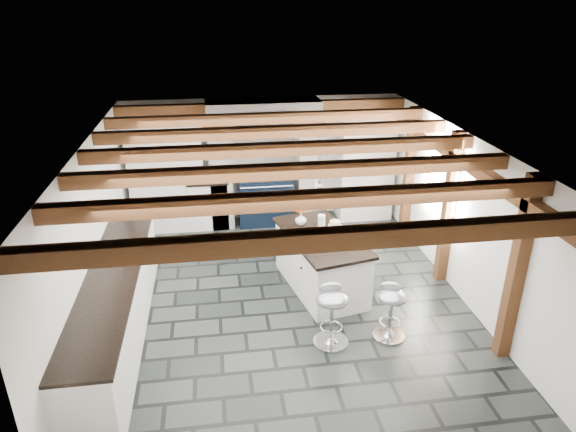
{
  "coord_description": "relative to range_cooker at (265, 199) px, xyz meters",
  "views": [
    {
      "loc": [
        -0.87,
        -6.22,
        4.05
      ],
      "look_at": [
        0.1,
        0.4,
        1.1
      ],
      "focal_mm": 32.0,
      "sensor_mm": 36.0,
      "label": 1
    }
  ],
  "objects": [
    {
      "name": "ground",
      "position": [
        0.0,
        -2.68,
        -0.47
      ],
      "size": [
        6.0,
        6.0,
        0.0
      ],
      "primitive_type": "plane",
      "color": "black",
      "rests_on": "ground"
    },
    {
      "name": "room_shell",
      "position": [
        -0.61,
        -1.26,
        0.6
      ],
      "size": [
        6.0,
        6.03,
        6.0
      ],
      "color": "white",
      "rests_on": "ground"
    },
    {
      "name": "range_cooker",
      "position": [
        0.0,
        0.0,
        0.0
      ],
      "size": [
        1.0,
        0.63,
        0.99
      ],
      "color": "black",
      "rests_on": "ground"
    },
    {
      "name": "kitchen_island",
      "position": [
        0.56,
        -2.46,
        -0.03
      ],
      "size": [
        1.23,
        1.86,
        1.13
      ],
      "rotation": [
        0.0,
        0.0,
        0.21
      ],
      "color": "white",
      "rests_on": "ground"
    },
    {
      "name": "bar_stool_near",
      "position": [
        1.18,
        -3.76,
        0.0
      ],
      "size": [
        0.48,
        0.48,
        0.76
      ],
      "rotation": [
        0.0,
        0.0,
        -0.38
      ],
      "color": "silver",
      "rests_on": "ground"
    },
    {
      "name": "bar_stool_far",
      "position": [
        0.42,
        -3.78,
        0.04
      ],
      "size": [
        0.44,
        0.44,
        0.82
      ],
      "rotation": [
        0.0,
        0.0,
        -0.03
      ],
      "color": "silver",
      "rests_on": "ground"
    }
  ]
}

